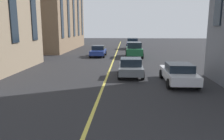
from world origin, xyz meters
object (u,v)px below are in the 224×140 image
at_px(car_blue_near, 132,43).
at_px(car_green_oncoming, 134,49).
at_px(car_blue_far, 98,51).
at_px(car_grey_mid, 131,67).
at_px(car_white_parked_b, 178,73).

height_order(car_blue_near, car_green_oncoming, same).
bearing_deg(car_green_oncoming, car_blue_far, 85.99).
distance_m(car_grey_mid, car_blue_far, 12.19).
bearing_deg(car_blue_near, car_white_parked_b, -174.42).
bearing_deg(car_white_parked_b, car_green_oncoming, 10.41).
relative_size(car_white_parked_b, car_blue_far, 1.13).
relative_size(car_blue_far, car_green_oncoming, 0.83).
distance_m(car_white_parked_b, car_blue_near, 24.44).
relative_size(car_grey_mid, car_white_parked_b, 0.89).
distance_m(car_white_parked_b, car_green_oncoming, 13.58).
relative_size(car_grey_mid, car_green_oncoming, 0.83).
xyz_separation_m(car_grey_mid, car_blue_near, (22.19, -0.73, 0.27)).
xyz_separation_m(car_blue_far, car_green_oncoming, (-0.32, -4.60, 0.27)).
xyz_separation_m(car_grey_mid, car_white_parked_b, (-2.14, -3.11, 0.00)).
distance_m(car_blue_near, car_blue_far, 11.64).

